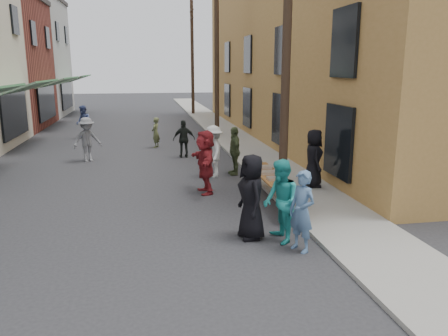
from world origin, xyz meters
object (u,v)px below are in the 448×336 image
object	(u,v)px
utility_pole_far	(192,59)
server	(314,158)
utility_pole_near	(287,42)
utility_pole_mid	(217,54)
guest_front_c	(281,202)
guest_front_a	(252,197)
catering_tray_sausage	(293,191)
serving_table	(273,178)

from	to	relation	value
utility_pole_far	server	xyz separation A→B (m)	(1.14, -23.57, -3.49)
utility_pole_near	server	size ratio (longest dim) A/B	4.94
utility_pole_mid	guest_front_c	xyz separation A→B (m)	(-1.19, -15.51, -3.57)
utility_pole_far	utility_pole_near	bearing A→B (deg)	-90.00
utility_pole_near	guest_front_a	bearing A→B (deg)	-119.03
catering_tray_sausage	utility_pole_near	bearing A→B (deg)	77.89
guest_front_c	utility_pole_near	bearing A→B (deg)	158.56
guest_front_a	serving_table	bearing A→B (deg)	146.54
utility_pole_mid	server	distance (m)	12.14
serving_table	utility_pole_far	bearing A→B (deg)	88.84
utility_pole_near	catering_tray_sausage	size ratio (longest dim) A/B	18.00
serving_table	guest_front_c	world-z (taller)	guest_front_c
catering_tray_sausage	utility_pole_far	bearing A→B (deg)	88.91
catering_tray_sausage	guest_front_a	size ratio (longest dim) A/B	0.26
serving_table	guest_front_c	bearing A→B (deg)	-103.60
utility_pole_mid	guest_front_a	bearing A→B (deg)	-96.61
catering_tray_sausage	guest_front_a	distance (m)	1.52
server	utility_pole_near	bearing A→B (deg)	118.50
serving_table	catering_tray_sausage	xyz separation A→B (m)	(-0.00, -1.65, 0.08)
guest_front_c	server	size ratio (longest dim) A/B	1.02
serving_table	guest_front_c	size ratio (longest dim) A/B	2.15
serving_table	server	world-z (taller)	server
guest_front_a	server	bearing A→B (deg)	134.48
utility_pole_far	serving_table	world-z (taller)	utility_pole_far
serving_table	server	distance (m)	2.01
server	catering_tray_sausage	bearing A→B (deg)	157.10
utility_pole_far	guest_front_c	xyz separation A→B (m)	(-1.19, -27.51, -3.57)
utility_pole_near	catering_tray_sausage	distance (m)	4.41
utility_pole_far	guest_front_a	bearing A→B (deg)	-93.70
guest_front_a	server	xyz separation A→B (m)	(2.90, 3.60, 0.04)
utility_pole_mid	serving_table	size ratio (longest dim) A/B	2.25
utility_pole_near	utility_pole_far	bearing A→B (deg)	90.00
guest_front_a	server	distance (m)	4.63
catering_tray_sausage	guest_front_a	world-z (taller)	guest_front_a
catering_tray_sausage	guest_front_c	size ratio (longest dim) A/B	0.27
utility_pole_far	guest_front_c	distance (m)	27.77
utility_pole_near	serving_table	distance (m)	3.88
utility_pole_near	guest_front_c	bearing A→B (deg)	-108.65
catering_tray_sausage	guest_front_c	bearing A→B (deg)	-120.11
guest_front_a	utility_pole_mid	bearing A→B (deg)	166.74
utility_pole_far	serving_table	xyz separation A→B (m)	(-0.50, -24.68, -3.79)
server	guest_front_a	bearing A→B (deg)	149.01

